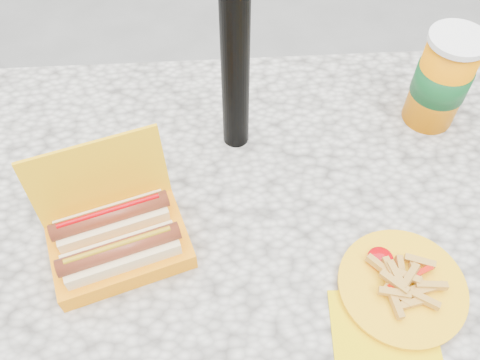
{
  "coord_description": "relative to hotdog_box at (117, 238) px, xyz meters",
  "views": [
    {
      "loc": [
        -0.03,
        -0.51,
        1.52
      ],
      "look_at": [
        -0.0,
        0.02,
        0.8
      ],
      "focal_mm": 38.0,
      "sensor_mm": 36.0,
      "label": 1
    }
  ],
  "objects": [
    {
      "name": "ground",
      "position": [
        0.21,
        0.08,
        -0.79
      ],
      "size": [
        60.0,
        60.0,
        0.0
      ],
      "primitive_type": "plane",
      "color": "slate"
    },
    {
      "name": "picnic_table",
      "position": [
        0.21,
        0.08,
        -0.15
      ],
      "size": [
        1.2,
        0.8,
        0.75
      ],
      "color": "beige",
      "rests_on": "ground"
    },
    {
      "name": "hotdog_box",
      "position": [
        0.0,
        0.0,
        0.0
      ],
      "size": [
        0.26,
        0.23,
        0.18
      ],
      "rotation": [
        0.0,
        0.0,
        0.3
      ],
      "color": "#FFB60D",
      "rests_on": "picnic_table"
    },
    {
      "name": "fries_plate",
      "position": [
        0.45,
        -0.11,
        -0.03
      ],
      "size": [
        0.23,
        0.27,
        0.04
      ],
      "rotation": [
        0.0,
        0.0,
        -0.21
      ],
      "color": "#F1CA02",
      "rests_on": "picnic_table"
    },
    {
      "name": "soda_cup",
      "position": [
        0.6,
        0.27,
        0.06
      ],
      "size": [
        0.11,
        0.11,
        0.2
      ],
      "rotation": [
        0.0,
        0.0,
        -0.23
      ],
      "color": "#FF8500",
      "rests_on": "picnic_table"
    }
  ]
}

